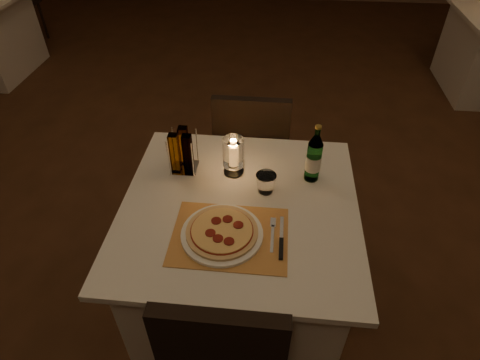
# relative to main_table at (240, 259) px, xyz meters

# --- Properties ---
(floor) EXTENTS (8.00, 10.00, 0.02)m
(floor) POSITION_rel_main_table_xyz_m (-0.05, 0.40, -0.38)
(floor) COLOR #452716
(floor) RESTS_ON ground
(main_table) EXTENTS (1.00, 1.00, 0.74)m
(main_table) POSITION_rel_main_table_xyz_m (0.00, 0.00, 0.00)
(main_table) COLOR silver
(main_table) RESTS_ON ground
(chair_far) EXTENTS (0.42, 0.42, 0.90)m
(chair_far) POSITION_rel_main_table_xyz_m (0.00, 0.71, 0.18)
(chair_far) COLOR black
(chair_far) RESTS_ON ground
(placemat) EXTENTS (0.45, 0.34, 0.00)m
(placemat) POSITION_rel_main_table_xyz_m (-0.02, -0.18, 0.37)
(placemat) COLOR #C38543
(placemat) RESTS_ON main_table
(plate) EXTENTS (0.32, 0.32, 0.01)m
(plate) POSITION_rel_main_table_xyz_m (-0.05, -0.18, 0.38)
(plate) COLOR white
(plate) RESTS_ON placemat
(pizza) EXTENTS (0.28, 0.28, 0.02)m
(pizza) POSITION_rel_main_table_xyz_m (-0.05, -0.18, 0.39)
(pizza) COLOR #D8B77F
(pizza) RESTS_ON plate
(fork) EXTENTS (0.02, 0.18, 0.00)m
(fork) POSITION_rel_main_table_xyz_m (0.15, -0.15, 0.37)
(fork) COLOR silver
(fork) RESTS_ON placemat
(knife) EXTENTS (0.02, 0.22, 0.01)m
(knife) POSITION_rel_main_table_xyz_m (0.18, -0.21, 0.37)
(knife) COLOR black
(knife) RESTS_ON placemat
(tumbler) EXTENTS (0.09, 0.09, 0.09)m
(tumbler) POSITION_rel_main_table_xyz_m (0.10, 0.10, 0.41)
(tumbler) COLOR white
(tumbler) RESTS_ON main_table
(water_bottle) EXTENTS (0.07, 0.07, 0.28)m
(water_bottle) POSITION_rel_main_table_xyz_m (0.31, 0.20, 0.48)
(water_bottle) COLOR #58A45D
(water_bottle) RESTS_ON main_table
(hurricane_candle) EXTENTS (0.10, 0.10, 0.19)m
(hurricane_candle) POSITION_rel_main_table_xyz_m (-0.05, 0.21, 0.47)
(hurricane_candle) COLOR white
(hurricane_candle) RESTS_ON main_table
(cruet_caddy) EXTENTS (0.12, 0.12, 0.21)m
(cruet_caddy) POSITION_rel_main_table_xyz_m (-0.28, 0.21, 0.46)
(cruet_caddy) COLOR white
(cruet_caddy) RESTS_ON main_table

